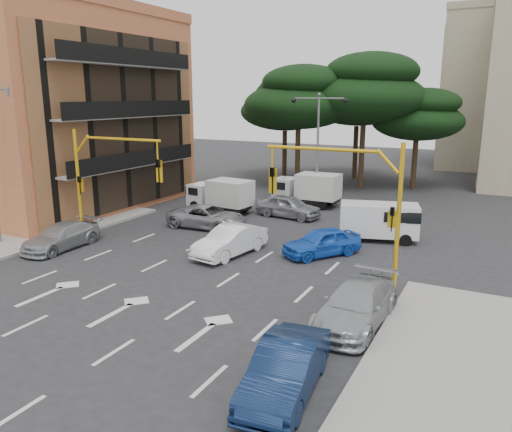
{
  "coord_description": "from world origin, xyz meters",
  "views": [
    {
      "loc": [
        12.32,
        -17.43,
        7.73
      ],
      "look_at": [
        0.72,
        5.1,
        1.6
      ],
      "focal_mm": 35.0,
      "sensor_mm": 36.0,
      "label": 1
    }
  ],
  "objects_px": {
    "car_silver_cross_b": "(288,206)",
    "van_white": "(379,222)",
    "car_blue_compact": "(322,242)",
    "box_truck_a": "(220,196)",
    "car_navy_parked": "(286,369)",
    "signal_mast_right": "(355,193)",
    "street_lamp_center": "(318,129)",
    "car_white_hatch": "(230,241)",
    "signal_mast_left": "(102,171)",
    "box_truck_b": "(307,189)",
    "car_silver_cross_a": "(207,217)",
    "car_silver_parked": "(356,305)",
    "car_silver_wagon": "(61,236)"
  },
  "relations": [
    {
      "from": "signal_mast_right",
      "to": "street_lamp_center",
      "type": "height_order",
      "value": "street_lamp_center"
    },
    {
      "from": "car_blue_compact",
      "to": "box_truck_a",
      "type": "height_order",
      "value": "box_truck_a"
    },
    {
      "from": "signal_mast_left",
      "to": "car_white_hatch",
      "type": "height_order",
      "value": "signal_mast_left"
    },
    {
      "from": "street_lamp_center",
      "to": "car_silver_parked",
      "type": "bearing_deg",
      "value": -65.37
    },
    {
      "from": "car_silver_cross_b",
      "to": "box_truck_b",
      "type": "distance_m",
      "value": 3.87
    },
    {
      "from": "van_white",
      "to": "box_truck_a",
      "type": "xyz_separation_m",
      "value": [
        -11.22,
        1.84,
        0.1
      ]
    },
    {
      "from": "car_silver_wagon",
      "to": "box_truck_b",
      "type": "distance_m",
      "value": 17.22
    },
    {
      "from": "car_navy_parked",
      "to": "van_white",
      "type": "relative_size",
      "value": 1.04
    },
    {
      "from": "car_navy_parked",
      "to": "van_white",
      "type": "bearing_deg",
      "value": 88.34
    },
    {
      "from": "car_white_hatch",
      "to": "car_silver_cross_b",
      "type": "height_order",
      "value": "car_silver_cross_b"
    },
    {
      "from": "signal_mast_right",
      "to": "car_blue_compact",
      "type": "height_order",
      "value": "signal_mast_right"
    },
    {
      "from": "car_navy_parked",
      "to": "van_white",
      "type": "distance_m",
      "value": 15.69
    },
    {
      "from": "car_silver_cross_a",
      "to": "box_truck_b",
      "type": "distance_m",
      "value": 9.03
    },
    {
      "from": "car_silver_cross_b",
      "to": "van_white",
      "type": "relative_size",
      "value": 1.04
    },
    {
      "from": "car_white_hatch",
      "to": "box_truck_b",
      "type": "xyz_separation_m",
      "value": [
        -0.86,
        12.44,
        0.46
      ]
    },
    {
      "from": "car_silver_cross_a",
      "to": "car_silver_parked",
      "type": "height_order",
      "value": "car_silver_parked"
    },
    {
      "from": "van_white",
      "to": "street_lamp_center",
      "type": "bearing_deg",
      "value": -154.34
    },
    {
      "from": "signal_mast_left",
      "to": "street_lamp_center",
      "type": "bearing_deg",
      "value": 64.09
    },
    {
      "from": "car_white_hatch",
      "to": "box_truck_b",
      "type": "relative_size",
      "value": 0.92
    },
    {
      "from": "car_silver_wagon",
      "to": "box_truck_b",
      "type": "bearing_deg",
      "value": 62.32
    },
    {
      "from": "box_truck_b",
      "to": "van_white",
      "type": "bearing_deg",
      "value": -133.59
    },
    {
      "from": "box_truck_a",
      "to": "box_truck_b",
      "type": "relative_size",
      "value": 0.96
    },
    {
      "from": "car_blue_compact",
      "to": "box_truck_a",
      "type": "bearing_deg",
      "value": -175.69
    },
    {
      "from": "car_blue_compact",
      "to": "box_truck_a",
      "type": "distance_m",
      "value": 11.07
    },
    {
      "from": "car_navy_parked",
      "to": "box_truck_b",
      "type": "xyz_separation_m",
      "value": [
        -8.14,
        22.05,
        0.48
      ]
    },
    {
      "from": "signal_mast_left",
      "to": "box_truck_a",
      "type": "height_order",
      "value": "signal_mast_left"
    },
    {
      "from": "signal_mast_left",
      "to": "street_lamp_center",
      "type": "xyz_separation_m",
      "value": [
        6.8,
        14.01,
        1.54
      ]
    },
    {
      "from": "signal_mast_right",
      "to": "box_truck_a",
      "type": "bearing_deg",
      "value": 142.92
    },
    {
      "from": "signal_mast_right",
      "to": "car_navy_parked",
      "type": "relative_size",
      "value": 1.4
    },
    {
      "from": "van_white",
      "to": "box_truck_a",
      "type": "height_order",
      "value": "box_truck_a"
    },
    {
      "from": "car_blue_compact",
      "to": "car_silver_cross_a",
      "type": "distance_m",
      "value": 8.16
    },
    {
      "from": "signal_mast_left",
      "to": "car_blue_compact",
      "type": "relative_size",
      "value": 1.49
    },
    {
      "from": "car_silver_cross_b",
      "to": "box_truck_b",
      "type": "xyz_separation_m",
      "value": [
        -0.25,
        3.83,
        0.45
      ]
    },
    {
      "from": "car_silver_wagon",
      "to": "car_white_hatch",
      "type": "bearing_deg",
      "value": 18.28
    },
    {
      "from": "street_lamp_center",
      "to": "car_white_hatch",
      "type": "xyz_separation_m",
      "value": [
        0.32,
        -12.94,
        -4.7
      ]
    },
    {
      "from": "car_silver_cross_b",
      "to": "box_truck_a",
      "type": "height_order",
      "value": "box_truck_a"
    },
    {
      "from": "car_blue_compact",
      "to": "car_silver_cross_a",
      "type": "height_order",
      "value": "car_blue_compact"
    },
    {
      "from": "signal_mast_left",
      "to": "street_lamp_center",
      "type": "height_order",
      "value": "street_lamp_center"
    },
    {
      "from": "street_lamp_center",
      "to": "car_silver_wagon",
      "type": "relative_size",
      "value": 1.74
    },
    {
      "from": "street_lamp_center",
      "to": "box_truck_a",
      "type": "distance_m",
      "value": 8.33
    },
    {
      "from": "car_white_hatch",
      "to": "car_silver_parked",
      "type": "height_order",
      "value": "car_white_hatch"
    },
    {
      "from": "car_blue_compact",
      "to": "car_navy_parked",
      "type": "xyz_separation_m",
      "value": [
        3.21,
        -11.64,
        0.02
      ]
    },
    {
      "from": "car_silver_wagon",
      "to": "van_white",
      "type": "relative_size",
      "value": 1.08
    },
    {
      "from": "car_white_hatch",
      "to": "street_lamp_center",
      "type": "bearing_deg",
      "value": 100.31
    },
    {
      "from": "car_silver_parked",
      "to": "box_truck_b",
      "type": "bearing_deg",
      "value": 119.08
    },
    {
      "from": "car_silver_cross_b",
      "to": "car_navy_parked",
      "type": "relative_size",
      "value": 1.01
    },
    {
      "from": "car_silver_wagon",
      "to": "car_silver_parked",
      "type": "xyz_separation_m",
      "value": [
        16.08,
        -1.61,
        0.06
      ]
    },
    {
      "from": "street_lamp_center",
      "to": "car_white_hatch",
      "type": "relative_size",
      "value": 1.76
    },
    {
      "from": "car_silver_cross_a",
      "to": "car_silver_cross_b",
      "type": "relative_size",
      "value": 1.12
    },
    {
      "from": "car_silver_cross_b",
      "to": "car_navy_parked",
      "type": "distance_m",
      "value": 19.86
    }
  ]
}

